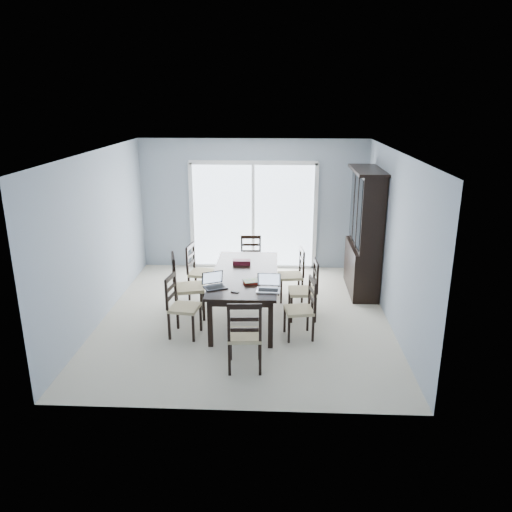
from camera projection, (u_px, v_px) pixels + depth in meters
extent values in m
plane|color=beige|center=(245.00, 317.00, 7.97)|extent=(5.00, 5.00, 0.00)
plane|color=white|center=(244.00, 152.00, 7.18)|extent=(5.00, 5.00, 0.00)
cube|color=#8E9BA9|center=(253.00, 205.00, 9.96)|extent=(4.50, 0.02, 2.60)
cube|color=#8E9BA9|center=(99.00, 237.00, 7.68)|extent=(0.02, 5.00, 2.60)
cube|color=#8E9BA9|center=(394.00, 241.00, 7.48)|extent=(0.02, 5.00, 2.60)
cube|color=gray|center=(256.00, 254.00, 11.32)|extent=(4.50, 2.00, 0.10)
cube|color=#99999E|center=(258.00, 218.00, 12.09)|extent=(4.50, 0.06, 1.10)
cube|color=black|center=(245.00, 274.00, 7.75)|extent=(1.00, 2.20, 0.04)
cube|color=black|center=(245.00, 278.00, 7.77)|extent=(0.88, 2.08, 0.10)
cube|color=black|center=(210.00, 324.00, 6.94)|extent=(0.07, 0.07, 0.69)
cube|color=black|center=(271.00, 325.00, 6.90)|extent=(0.07, 0.07, 0.69)
cube|color=black|center=(225.00, 275.00, 8.84)|extent=(0.07, 0.07, 0.69)
cube|color=black|center=(273.00, 276.00, 8.80)|extent=(0.07, 0.07, 0.69)
cube|color=black|center=(361.00, 268.00, 8.95)|extent=(0.45, 1.30, 0.85)
cube|color=black|center=(367.00, 209.00, 8.62)|extent=(0.38, 1.30, 1.30)
cube|color=black|center=(368.00, 170.00, 8.41)|extent=(0.50, 1.38, 0.05)
cube|color=black|center=(359.00, 215.00, 8.23)|extent=(0.02, 0.36, 1.18)
cube|color=black|center=(356.00, 209.00, 8.63)|extent=(0.02, 0.36, 1.18)
cube|color=black|center=(352.00, 204.00, 9.03)|extent=(0.02, 0.36, 1.18)
cube|color=silver|center=(253.00, 217.00, 10.02)|extent=(2.40, 0.02, 2.10)
cube|color=white|center=(253.00, 163.00, 9.67)|extent=(2.52, 0.05, 0.08)
cube|color=white|center=(253.00, 217.00, 10.00)|extent=(0.06, 0.05, 2.10)
cube|color=white|center=(253.00, 266.00, 10.31)|extent=(2.52, 0.05, 0.05)
cube|color=black|center=(178.00, 316.00, 7.51)|extent=(0.04, 0.04, 0.41)
cube|color=black|center=(169.00, 326.00, 7.17)|extent=(0.04, 0.04, 0.41)
cube|color=black|center=(201.00, 318.00, 7.44)|extent=(0.04, 0.04, 0.41)
cube|color=black|center=(193.00, 329.00, 7.10)|extent=(0.04, 0.04, 0.41)
cube|color=tan|center=(185.00, 308.00, 7.24)|extent=(0.45, 0.45, 0.05)
cube|color=black|center=(176.00, 299.00, 8.08)|extent=(0.05, 0.05, 0.46)
cube|color=black|center=(177.00, 309.00, 7.70)|extent=(0.05, 0.05, 0.46)
cube|color=black|center=(201.00, 297.00, 8.16)|extent=(0.05, 0.05, 0.46)
cube|color=black|center=(204.00, 307.00, 7.78)|extent=(0.05, 0.05, 0.46)
cube|color=tan|center=(189.00, 288.00, 7.85)|extent=(0.55, 0.55, 0.05)
cube|color=black|center=(196.00, 281.00, 8.91)|extent=(0.04, 0.04, 0.42)
cube|color=black|center=(189.00, 289.00, 8.57)|extent=(0.04, 0.04, 0.42)
cube|color=black|center=(216.00, 283.00, 8.85)|extent=(0.04, 0.04, 0.42)
cube|color=black|center=(210.00, 290.00, 8.50)|extent=(0.04, 0.04, 0.42)
cube|color=tan|center=(202.00, 273.00, 8.63)|extent=(0.47, 0.47, 0.05)
cube|color=black|center=(313.00, 329.00, 7.11)|extent=(0.04, 0.04, 0.40)
cube|color=black|center=(308.00, 319.00, 7.44)|extent=(0.04, 0.04, 0.40)
cube|color=black|center=(289.00, 330.00, 7.07)|extent=(0.04, 0.04, 0.40)
cube|color=black|center=(285.00, 320.00, 7.40)|extent=(0.04, 0.04, 0.40)
cube|color=tan|center=(299.00, 310.00, 7.19)|extent=(0.45, 0.45, 0.05)
cube|color=black|center=(315.00, 310.00, 7.72)|extent=(0.04, 0.04, 0.42)
cube|color=black|center=(312.00, 301.00, 8.07)|extent=(0.04, 0.04, 0.42)
cube|color=black|center=(291.00, 310.00, 7.71)|extent=(0.04, 0.04, 0.42)
cube|color=black|center=(289.00, 301.00, 8.06)|extent=(0.04, 0.04, 0.42)
cube|color=tan|center=(302.00, 291.00, 7.82)|extent=(0.44, 0.44, 0.05)
cube|color=black|center=(302.00, 292.00, 8.47)|extent=(0.04, 0.04, 0.40)
cube|color=black|center=(299.00, 284.00, 8.81)|extent=(0.04, 0.04, 0.40)
cube|color=black|center=(281.00, 292.00, 8.44)|extent=(0.04, 0.04, 0.40)
cube|color=black|center=(279.00, 285.00, 8.78)|extent=(0.04, 0.04, 0.40)
cube|color=tan|center=(290.00, 276.00, 8.55)|extent=(0.44, 0.44, 0.05)
cube|color=black|center=(229.00, 360.00, 6.24)|extent=(0.04, 0.04, 0.44)
cube|color=black|center=(260.00, 359.00, 6.24)|extent=(0.04, 0.04, 0.44)
cube|color=black|center=(231.00, 345.00, 6.60)|extent=(0.04, 0.04, 0.44)
cube|color=black|center=(259.00, 345.00, 6.61)|extent=(0.04, 0.04, 0.44)
cube|color=tan|center=(245.00, 335.00, 6.35)|extent=(0.45, 0.45, 0.05)
cube|color=black|center=(260.00, 270.00, 9.54)|extent=(0.03, 0.03, 0.39)
cube|color=black|center=(242.00, 270.00, 9.54)|extent=(0.03, 0.03, 0.39)
cube|color=black|center=(260.00, 276.00, 9.21)|extent=(0.03, 0.03, 0.39)
cube|color=black|center=(242.00, 276.00, 9.21)|extent=(0.03, 0.03, 0.39)
cube|color=tan|center=(251.00, 262.00, 9.31)|extent=(0.40, 0.40, 0.05)
cube|color=black|center=(215.00, 287.00, 7.12)|extent=(0.38, 0.33, 0.02)
cube|color=silver|center=(215.00, 280.00, 7.09)|extent=(0.27, 0.15, 0.17)
cube|color=silver|center=(268.00, 290.00, 7.02)|extent=(0.35, 0.25, 0.02)
cube|color=silver|center=(268.00, 283.00, 6.98)|extent=(0.29, 0.06, 0.18)
cube|color=maroon|center=(251.00, 282.00, 7.31)|extent=(0.25, 0.21, 0.03)
cube|color=gold|center=(252.00, 281.00, 7.31)|extent=(0.29, 0.26, 0.01)
cube|color=black|center=(235.00, 292.00, 6.96)|extent=(0.12, 0.09, 0.01)
cube|color=#4D0F1F|center=(242.00, 262.00, 8.13)|extent=(0.29, 0.15, 0.07)
cube|color=maroon|center=(221.00, 233.00, 11.33)|extent=(1.74, 1.57, 0.83)
cube|color=gray|center=(221.00, 214.00, 11.20)|extent=(1.79, 1.62, 0.06)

